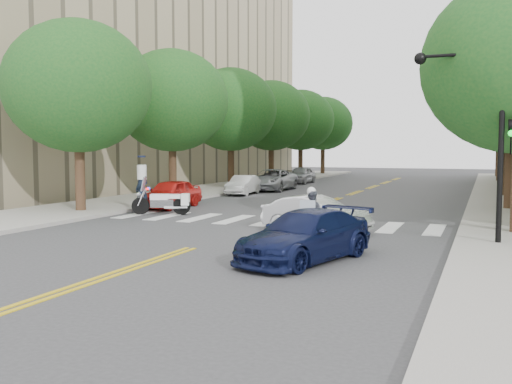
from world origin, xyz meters
The scene contains 25 objects.
ground centered at (0.00, 0.00, 0.00)m, with size 140.00×140.00×0.00m, color #38383A.
sidewalk_left centered at (-9.50, 22.00, 0.07)m, with size 5.00×60.00×0.15m, color #9E9991.
building_left centered at (-26.00, 26.00, 12.00)m, with size 26.00×44.00×24.00m, color tan.
tree_l_0 centered at (-8.80, 6.00, 5.55)m, with size 6.40×6.40×8.45m.
tree_l_1 centered at (-8.80, 14.00, 5.55)m, with size 6.40×6.40×8.45m.
tree_l_2 centered at (-8.80, 22.00, 5.55)m, with size 6.40×6.40×8.45m.
tree_l_3 centered at (-8.80, 30.00, 5.55)m, with size 6.40×6.40×8.45m.
tree_l_4 centered at (-8.80, 38.00, 5.55)m, with size 6.40×6.40×8.45m.
tree_l_5 centered at (-8.80, 46.00, 5.55)m, with size 6.40×6.40×8.45m.
tree_r_1 centered at (8.80, 14.00, 5.55)m, with size 6.40×6.40×8.45m.
tree_r_2 centered at (8.80, 22.00, 5.55)m, with size 6.40×6.40×8.45m.
tree_r_3 centered at (8.80, 30.00, 5.55)m, with size 6.40×6.40×8.45m.
tree_r_4 centered at (8.80, 38.00, 5.55)m, with size 6.40×6.40×8.45m.
tree_r_5 centered at (8.80, 46.00, 5.55)m, with size 6.40×6.40×8.45m.
traffic_signal_pole centered at (7.72, 3.50, 3.72)m, with size 2.82×0.42×6.00m.
motorcycle_police centered at (2.92, 2.30, 0.76)m, with size 0.77×2.11×1.71m.
motorcycle_parked centered at (-4.98, 6.93, 0.57)m, with size 2.44×1.25×1.64m.
officer_standing centered at (-6.50, 7.37, 1.03)m, with size 0.75×0.49×2.06m, color #151F30.
convertible centered at (2.42, 4.50, 0.62)m, with size 1.31×3.77×1.24m, color silver.
sedan_blue centered at (3.59, -0.50, 0.65)m, with size 1.81×4.46×1.29m, color #0D1438.
parked_car_a centered at (-6.30, 9.50, 0.69)m, with size 1.63×4.04×1.38m, color red.
parked_car_b centered at (-6.15, 18.00, 0.60)m, with size 1.26×3.62×1.19m, color silver.
parked_car_c centered at (-5.78, 22.08, 0.72)m, with size 2.39×5.19×1.44m, color #A1A3A9.
parked_car_d centered at (-6.30, 24.50, 0.62)m, with size 1.73×4.27×1.24m, color black.
parked_car_e centered at (-6.30, 30.29, 0.70)m, with size 1.64×4.09×1.39m, color #9A9A9F.
Camera 1 is at (7.84, -14.34, 2.88)m, focal length 40.00 mm.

